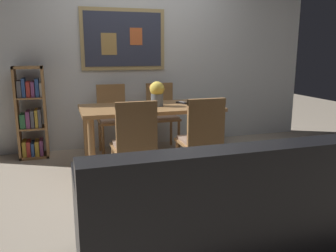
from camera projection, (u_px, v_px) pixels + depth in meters
name	position (u px, v px, depth m)	size (l,w,h in m)	color
ground_plane	(174.00, 177.00, 3.79)	(12.00, 12.00, 0.00)	tan
wall_back_with_painting	(140.00, 54.00, 4.92)	(5.20, 0.14, 2.60)	silver
dining_table	(150.00, 114.00, 4.02)	(1.58, 0.81, 0.73)	#9E7042
dining_chair_far_left	(113.00, 113.00, 4.63)	(0.40, 0.41, 0.91)	#9E7042
dining_chair_near_right	(202.00, 134.00, 3.45)	(0.40, 0.41, 0.91)	#9E7042
dining_chair_far_right	(161.00, 110.00, 4.83)	(0.40, 0.41, 0.91)	#9E7042
dining_chair_near_left	(135.00, 139.00, 3.27)	(0.40, 0.41, 0.91)	#9E7042
leather_couch	(220.00, 215.00, 2.24)	(1.80, 0.84, 0.84)	black
bookshelf	(31.00, 115.00, 4.40)	(0.36, 0.28, 1.17)	#9E7042
potted_ivy	(213.00, 126.00, 5.20)	(0.30, 0.30, 0.54)	#4C4742
flower_vase	(157.00, 92.00, 3.98)	(0.18, 0.18, 0.28)	slate
tv_remote	(182.00, 103.00, 4.19)	(0.11, 0.16, 0.02)	black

